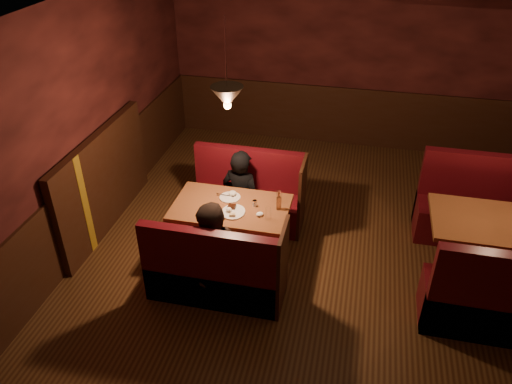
% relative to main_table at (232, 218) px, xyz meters
% --- Properties ---
extents(room, '(6.02, 7.02, 2.92)m').
position_rel_main_table_xyz_m(room, '(0.87, -0.08, 0.50)').
color(room, '#402312').
rests_on(room, ground).
extents(main_table, '(1.34, 0.81, 0.94)m').
position_rel_main_table_xyz_m(main_table, '(0.00, 0.00, 0.00)').
color(main_table, brown).
rests_on(main_table, ground).
extents(main_bench_far, '(1.48, 0.53, 1.01)m').
position_rel_main_table_xyz_m(main_bench_far, '(0.01, 0.76, -0.23)').
color(main_bench_far, '#560C15').
rests_on(main_bench_far, ground).
extents(main_bench_near, '(1.48, 0.53, 1.01)m').
position_rel_main_table_xyz_m(main_bench_near, '(0.01, -0.76, -0.23)').
color(main_bench_near, '#560C15').
rests_on(main_bench_near, ground).
extents(second_table, '(1.39, 0.89, 0.79)m').
position_rel_main_table_xyz_m(second_table, '(2.91, 0.24, 0.03)').
color(second_table, brown).
rests_on(second_table, ground).
extents(second_bench_far, '(1.54, 0.58, 1.10)m').
position_rel_main_table_xyz_m(second_bench_far, '(2.94, 1.07, -0.20)').
color(second_bench_far, '#560C15').
rests_on(second_bench_far, ground).
extents(second_bench_near, '(1.54, 0.58, 1.10)m').
position_rel_main_table_xyz_m(second_bench_near, '(2.94, -0.59, -0.20)').
color(second_bench_near, '#560C15').
rests_on(second_bench_near, ground).
extents(diner_a, '(0.60, 0.47, 1.47)m').
position_rel_main_table_xyz_m(diner_a, '(-0.05, 0.60, 0.18)').
color(diner_a, black).
rests_on(diner_a, ground).
extents(diner_b, '(0.83, 0.70, 1.49)m').
position_rel_main_table_xyz_m(diner_b, '(-0.00, -0.68, 0.19)').
color(diner_b, black).
rests_on(diner_b, ground).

